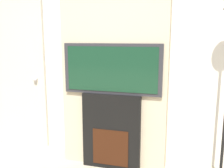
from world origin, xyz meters
TOP-DOWN VIEW (x-y plane):
  - wall_back at (0.00, 2.03)m, footprint 6.00×0.06m
  - chimney_breast at (0.00, 1.84)m, footprint 1.21×0.31m
  - fireplace at (0.00, 1.69)m, footprint 0.67×0.15m
  - television at (0.00, 1.69)m, footprint 1.11×0.07m
  - entry_door at (-1.43, 1.97)m, footprint 0.85×0.09m

SIDE VIEW (x-z plane):
  - fireplace at x=0.00m, z-range 0.00..0.87m
  - entry_door at x=-1.43m, z-range 0.00..1.99m
  - television at x=0.00m, z-range 0.88..1.44m
  - wall_back at x=0.00m, z-range 0.00..2.70m
  - chimney_breast at x=0.00m, z-range 0.00..2.70m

